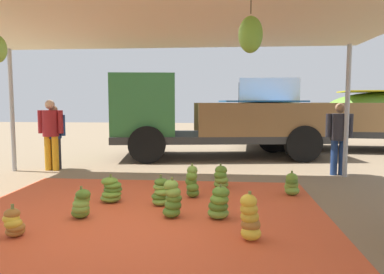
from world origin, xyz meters
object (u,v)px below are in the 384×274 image
Objects in this scene: banana_bunch_3 at (173,200)px; banana_bunch_8 at (250,218)px; banana_bunch_9 at (161,193)px; banana_bunch_0 at (292,185)px; banana_bunch_1 at (221,178)px; cargo_truck_main at (210,117)px; worker_0 at (51,129)px; cargo_truck_far at (335,113)px; banana_bunch_7 at (219,204)px; worker_1 at (54,132)px; banana_bunch_6 at (112,190)px; banana_bunch_4 at (14,224)px; banana_bunch_2 at (81,204)px; banana_bunch_5 at (192,183)px; worker_2 at (339,133)px.

banana_bunch_8 reaches higher than banana_bunch_3.
banana_bunch_9 is at bearing 134.03° from banana_bunch_8.
banana_bunch_1 reaches higher than banana_bunch_0.
cargo_truck_main is 4.46m from worker_0.
cargo_truck_far is (3.84, 6.21, 1.03)m from banana_bunch_1.
worker_0 is (-4.06, 3.36, 0.76)m from banana_bunch_7.
banana_bunch_1 is 4.46m from worker_1.
banana_bunch_6 is at bearing -166.77° from banana_bunch_0.
banana_bunch_7 is (2.47, 0.92, 0.05)m from banana_bunch_4.
banana_bunch_2 is at bearing -135.37° from banana_bunch_1.
banana_bunch_5 is at bearing -122.18° from cargo_truck_far.
banana_bunch_7 is 0.29× the size of worker_0.
banana_bunch_8 is 9.44m from cargo_truck_far.
worker_1 is at bearing 136.16° from banana_bunch_8.
banana_bunch_2 is 0.29× the size of worker_1.
banana_bunch_8 reaches higher than banana_bunch_2.
banana_bunch_0 is 5.70m from worker_0.
cargo_truck_far is (5.77, 8.12, 1.05)m from banana_bunch_2.
banana_bunch_0 is 4.39m from banana_bunch_4.
banana_bunch_4 is at bearing -135.37° from banana_bunch_9.
banana_bunch_4 is 2.85m from banana_bunch_8.
banana_bunch_5 is at bearing -33.80° from worker_1.
worker_2 is (5.07, 4.30, 0.76)m from banana_bunch_4.
banana_bunch_0 is 0.26× the size of worker_0.
banana_bunch_9 is (1.00, 0.75, 0.01)m from banana_bunch_2.
cargo_truck_main reaches higher than banana_bunch_3.
banana_bunch_8 is 1.21× the size of banana_bunch_9.
banana_bunch_1 is at bearing 30.76° from banana_bunch_6.
banana_bunch_2 is at bearing -139.21° from banana_bunch_5.
banana_bunch_1 is 0.82× the size of banana_bunch_3.
banana_bunch_5 is 4.29m from worker_0.
banana_bunch_7 is at bearing -127.64° from worker_2.
worker_2 is (6.65, -0.12, 0.03)m from worker_1.
banana_bunch_3 is at bearing -119.48° from cargo_truck_far.
cargo_truck_main is at bearing 96.36° from banana_bunch_8.
banana_bunch_9 is at bearing -41.43° from worker_0.
worker_1 reaches higher than banana_bunch_3.
worker_2 reaches higher than banana_bunch_3.
worker_1 reaches higher than banana_bunch_4.
banana_bunch_0 is at bearing 68.15° from banana_bunch_8.
banana_bunch_6 is 0.93× the size of banana_bunch_7.
banana_bunch_8 is 6.17m from worker_1.
cargo_truck_main reaches higher than banana_bunch_7.
worker_2 is (3.26, 3.37, 0.68)m from banana_bunch_3.
worker_2 reaches higher than banana_bunch_4.
worker_2 reaches higher than banana_bunch_2.
banana_bunch_2 is 0.94m from banana_bunch_4.
worker_0 reaches higher than banana_bunch_6.
worker_0 is at bearing -179.86° from worker_2.
banana_bunch_8 is (2.31, -0.61, 0.06)m from banana_bunch_2.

